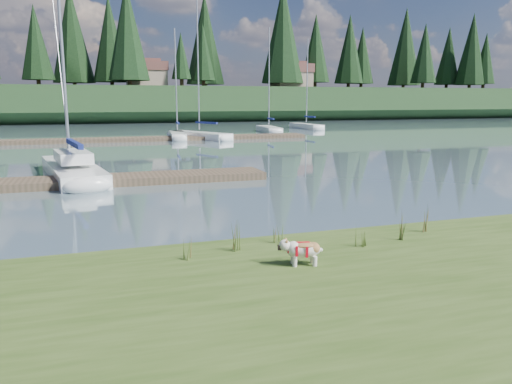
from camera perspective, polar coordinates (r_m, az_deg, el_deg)
name	(u,v)px	position (r m, az deg, el deg)	size (l,w,h in m)	color
ground	(130,141)	(41.84, -14.26, 5.65)	(200.00, 200.00, 0.00)	slate
bank	(333,338)	(7.07, 8.75, -16.15)	(60.00, 9.00, 0.35)	#3D531F
ridge	(108,105)	(84.66, -16.52, 9.55)	(200.00, 20.00, 5.00)	#1A3017
bulldog	(303,249)	(9.20, 5.36, -6.49)	(0.82, 0.44, 0.48)	silver
sailboat_main	(70,166)	(23.80, -20.48, 2.84)	(3.20, 9.26, 13.06)	white
dock_near	(65,182)	(20.88, -20.96, 1.06)	(16.00, 2.00, 0.30)	#4C3D2C
dock_far	(154,139)	(42.02, -11.53, 5.98)	(26.00, 2.20, 0.30)	#4C3D2C
sailboat_bg_2	(177,135)	(43.97, -9.01, 6.50)	(1.78, 6.09, 9.24)	white
sailboat_bg_3	(195,135)	(43.92, -7.04, 6.53)	(4.93, 7.66, 11.51)	white
sailboat_bg_4	(267,129)	(52.69, 1.32, 7.27)	(2.18, 7.21, 10.56)	white
sailboat_bg_5	(304,126)	(58.73, 5.49, 7.55)	(1.76, 7.08, 10.13)	white
weed_0	(235,238)	(9.99, -2.36, -5.25)	(0.17, 0.14, 0.64)	#475B23
weed_1	(277,235)	(10.60, 2.46, -4.90)	(0.17, 0.14, 0.40)	#475B23
weed_2	(404,227)	(11.22, 16.55, -3.86)	(0.17, 0.14, 0.68)	#475B23
weed_3	(189,248)	(9.59, -7.71, -6.40)	(0.17, 0.14, 0.50)	#475B23
weed_4	(362,237)	(10.52, 11.97, -5.09)	(0.17, 0.14, 0.47)	#475B23
weed_5	(423,220)	(12.04, 18.50, -3.01)	(0.17, 0.14, 0.67)	#475B23
mud_lip	(240,252)	(10.93, -1.82, -6.87)	(60.00, 0.50, 0.14)	#33281C
conifer_3	(36,42)	(84.32, -23.89, 15.39)	(4.84, 4.84, 12.25)	#382619
conifer_4	(128,31)	(78.44, -14.46, 17.37)	(6.16, 6.16, 15.10)	#382619
conifer_5	(203,52)	(83.89, -6.08, 15.61)	(3.96, 3.96, 10.35)	#382619
conifer_6	(283,33)	(86.07, 3.09, 17.64)	(7.04, 7.04, 17.00)	#382619
conifer_7	(349,49)	(94.45, 10.63, 15.75)	(5.28, 5.28, 13.20)	#382619
conifer_8	(424,53)	(97.99, 18.70, 14.79)	(4.62, 4.62, 11.77)	#382619
conifer_9	(472,49)	(108.55, 23.45, 14.74)	(5.94, 5.94, 14.62)	#382619
house_1	(146,74)	(83.18, -12.41, 13.05)	(6.30, 5.30, 4.65)	gray
house_2	(291,76)	(87.16, 4.06, 13.13)	(6.30, 5.30, 4.65)	gray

